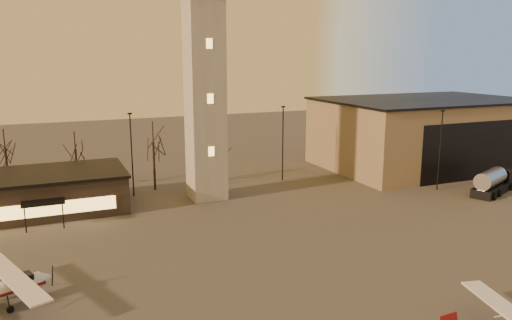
# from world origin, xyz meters

# --- Properties ---
(ground) EXTENTS (220.00, 220.00, 0.00)m
(ground) POSITION_xyz_m (0.00, 0.00, 0.00)
(ground) COLOR #3D3B39
(ground) RESTS_ON ground
(control_tower) EXTENTS (6.80, 6.80, 32.60)m
(control_tower) POSITION_xyz_m (0.00, 30.00, 16.33)
(control_tower) COLOR gray
(control_tower) RESTS_ON ground
(hangar) EXTENTS (30.60, 20.60, 10.30)m
(hangar) POSITION_xyz_m (36.00, 33.98, 5.15)
(hangar) COLOR #8A745A
(hangar) RESTS_ON ground
(terminal) EXTENTS (25.40, 12.20, 4.30)m
(terminal) POSITION_xyz_m (-21.99, 31.98, 2.16)
(terminal) COLOR black
(terminal) RESTS_ON ground
(light_poles) EXTENTS (58.50, 12.25, 10.14)m
(light_poles) POSITION_xyz_m (0.50, 31.00, 5.41)
(light_poles) COLOR black
(light_poles) RESTS_ON ground
(tree_row) EXTENTS (37.20, 9.20, 8.80)m
(tree_row) POSITION_xyz_m (-13.70, 39.16, 5.94)
(tree_row) COLOR black
(tree_row) RESTS_ON ground
(cessna_rear) EXTENTS (8.34, 10.17, 2.86)m
(cessna_rear) POSITION_xyz_m (-20.33, 10.15, 0.98)
(cessna_rear) COLOR silver
(cessna_rear) RESTS_ON ground
(fuel_truck) EXTENTS (8.66, 5.50, 3.12)m
(fuel_truck) POSITION_xyz_m (33.20, 18.08, 1.23)
(fuel_truck) COLOR black
(fuel_truck) RESTS_ON ground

